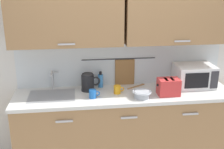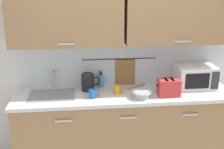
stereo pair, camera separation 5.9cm
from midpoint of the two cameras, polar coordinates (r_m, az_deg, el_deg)
counter_unit at (r=3.51m, az=1.73°, el=-10.40°), size 2.53×0.64×0.90m
back_wall_assembly at (r=3.36m, az=1.47°, el=7.72°), size 3.70×0.41×2.50m
sink_faucet at (r=3.46m, az=-12.27°, el=-0.62°), size 0.09×0.17×0.22m
microwave at (r=3.60m, az=15.57°, el=-0.25°), size 0.46×0.35×0.27m
electric_kettle at (r=3.37m, az=-5.28°, el=-1.55°), size 0.23×0.16×0.21m
dish_soap_bottle at (r=3.46m, az=-2.78°, el=-1.17°), size 0.06×0.06×0.20m
mug_near_sink at (r=3.17m, az=-4.36°, el=-3.86°), size 0.12×0.08×0.09m
mixing_bowl at (r=3.18m, az=5.45°, el=-3.88°), size 0.21×0.21×0.08m
toaster at (r=3.29m, az=10.69°, el=-2.42°), size 0.26×0.17×0.19m
mug_by_kettle at (r=3.28m, az=0.57°, el=-3.01°), size 0.12×0.08×0.09m
wooden_spoon at (r=3.52m, az=4.78°, el=-2.25°), size 0.25×0.17×0.01m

